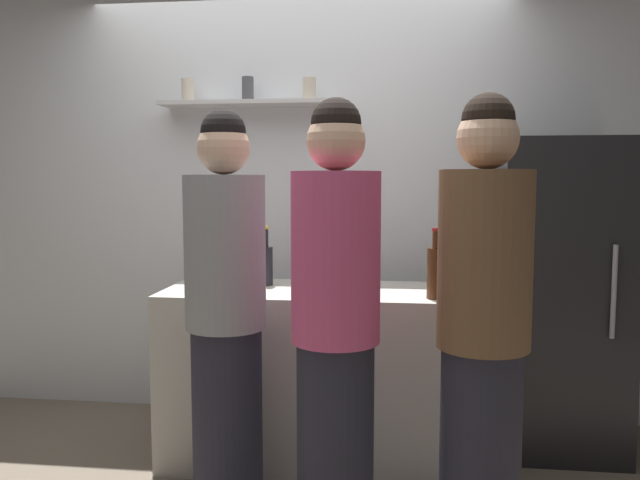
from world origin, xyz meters
The scene contains 11 objects.
back_wall_assembly centered at (0.00, 1.25, 1.30)m, with size 4.80×0.32×2.60m.
refrigerator centered at (1.44, 0.85, 0.82)m, with size 0.65×0.61×1.65m.
counter centered at (0.21, 0.55, 0.44)m, with size 1.56×0.61×0.89m, color #B7B2A8.
baking_pan centered at (0.32, 0.50, 0.91)m, with size 0.34×0.24×0.05m, color gray.
utensil_holder centered at (-0.41, 0.58, 0.94)m, with size 0.10×0.10×0.22m.
wine_bottle_dark_glass centered at (-0.08, 0.64, 1.00)m, with size 0.08×0.08×0.31m.
wine_bottle_amber_glass centered at (0.77, 0.37, 1.01)m, with size 0.08×0.08×0.33m.
water_bottle_plastic centered at (0.26, 0.77, 1.00)m, with size 0.09×0.09×0.25m.
person_pink_top centered at (0.36, -0.21, 0.87)m, with size 0.34×0.34×1.74m.
person_grey_hoodie centered at (-0.12, -0.01, 0.86)m, with size 0.34×0.34×1.73m.
person_brown_jacket centered at (0.91, -0.24, 0.87)m, with size 0.34×0.34×1.75m.
Camera 1 is at (0.59, -2.58, 1.44)m, focal length 35.54 mm.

